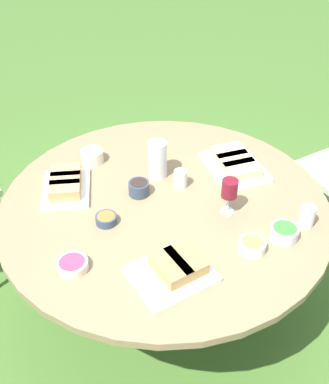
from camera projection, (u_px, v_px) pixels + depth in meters
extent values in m
plane|color=#446B2B|center=(164.00, 305.00, 2.61)|extent=(40.00, 40.00, 0.00)
cylinder|color=#4C4C51|center=(164.00, 304.00, 2.61)|extent=(0.50, 0.50, 0.02)
cylinder|color=#4C4C51|center=(164.00, 260.00, 2.40)|extent=(0.11, 0.11, 0.67)
cylinder|color=#8C7251|center=(164.00, 205.00, 2.18)|extent=(1.49, 1.49, 0.03)
cylinder|color=beige|center=(5.00, 225.00, 2.80)|extent=(0.03, 0.03, 0.43)
cylinder|color=beige|center=(289.00, 196.00, 3.02)|extent=(0.03, 0.03, 0.43)
cylinder|color=silver|center=(158.00, 159.00, 2.28)|extent=(0.09, 0.09, 0.19)
cone|color=silver|center=(150.00, 148.00, 2.21)|extent=(0.02, 0.02, 0.02)
cylinder|color=silver|center=(227.00, 211.00, 2.12)|extent=(0.06, 0.06, 0.01)
cylinder|color=silver|center=(228.00, 203.00, 2.09)|extent=(0.01, 0.01, 0.08)
cylinder|color=maroon|center=(230.00, 188.00, 2.04)|extent=(0.07, 0.07, 0.08)
cube|color=white|center=(235.00, 166.00, 2.38)|extent=(0.32, 0.39, 0.02)
cube|color=#E0C184|center=(229.00, 153.00, 2.42)|extent=(0.18, 0.15, 0.04)
cube|color=#E0C184|center=(235.00, 161.00, 2.36)|extent=(0.18, 0.15, 0.04)
cube|color=#E0C184|center=(242.00, 170.00, 2.30)|extent=(0.18, 0.15, 0.04)
cube|color=white|center=(171.00, 274.00, 1.82)|extent=(0.30, 0.25, 0.02)
cube|color=#B2844C|center=(186.00, 261.00, 1.82)|extent=(0.10, 0.16, 0.05)
cube|color=#B2844C|center=(171.00, 268.00, 1.79)|extent=(0.10, 0.16, 0.05)
cube|color=white|center=(66.00, 188.00, 2.24)|extent=(0.32, 0.35, 0.02)
cube|color=tan|center=(65.00, 191.00, 2.16)|extent=(0.17, 0.15, 0.05)
cube|color=tan|center=(65.00, 182.00, 2.21)|extent=(0.17, 0.15, 0.05)
cube|color=tan|center=(66.00, 174.00, 2.27)|extent=(0.17, 0.15, 0.05)
cylinder|color=white|center=(252.00, 246.00, 1.92)|extent=(0.11, 0.11, 0.05)
cylinder|color=#E0C147|center=(253.00, 243.00, 1.91)|extent=(0.09, 0.09, 0.02)
cylinder|color=silver|center=(284.00, 233.00, 1.97)|extent=(0.12, 0.12, 0.05)
cylinder|color=#387533|center=(285.00, 230.00, 1.96)|extent=(0.10, 0.10, 0.02)
cylinder|color=#334256|center=(139.00, 188.00, 2.20)|extent=(0.10, 0.10, 0.06)
cylinder|color=#2D231E|center=(139.00, 185.00, 2.19)|extent=(0.08, 0.08, 0.03)
cylinder|color=beige|center=(72.00, 265.00, 1.84)|extent=(0.12, 0.12, 0.04)
cylinder|color=#D6385B|center=(72.00, 263.00, 1.84)|extent=(0.10, 0.10, 0.02)
cylinder|color=beige|center=(92.00, 156.00, 2.41)|extent=(0.11, 0.11, 0.06)
cylinder|color=silver|center=(92.00, 153.00, 2.40)|extent=(0.09, 0.09, 0.03)
cylinder|color=#334256|center=(106.00, 219.00, 2.05)|extent=(0.09, 0.09, 0.04)
cylinder|color=#CC662D|center=(106.00, 217.00, 2.05)|extent=(0.08, 0.08, 0.02)
cylinder|color=silver|center=(181.00, 179.00, 2.24)|extent=(0.06, 0.06, 0.09)
cylinder|color=silver|center=(307.00, 216.00, 2.02)|extent=(0.07, 0.07, 0.10)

